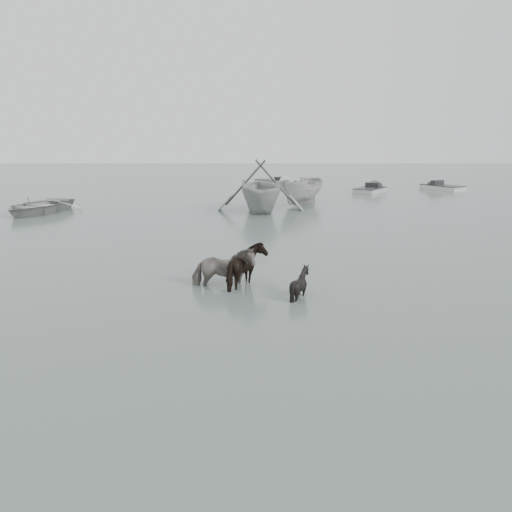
# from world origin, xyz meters

# --- Properties ---
(ground) EXTENTS (140.00, 140.00, 0.00)m
(ground) POSITION_xyz_m (0.00, 0.00, 0.00)
(ground) COLOR #51615B
(ground) RESTS_ON ground
(pony_pinto) EXTENTS (1.95, 1.01, 1.59)m
(pony_pinto) POSITION_xyz_m (-1.67, 1.87, 0.80)
(pony_pinto) COLOR black
(pony_pinto) RESTS_ON ground
(pony_dark) EXTENTS (1.25, 1.45, 1.44)m
(pony_dark) POSITION_xyz_m (-0.93, 1.88, 0.72)
(pony_dark) COLOR black
(pony_dark) RESTS_ON ground
(pony_black) EXTENTS (1.27, 1.21, 1.11)m
(pony_black) POSITION_xyz_m (0.54, 0.88, 0.55)
(pony_black) COLOR black
(pony_black) RESTS_ON ground
(rowboat_lead) EXTENTS (4.74, 5.82, 1.06)m
(rowboat_lead) POSITION_xyz_m (-13.39, 16.40, 0.53)
(rowboat_lead) COLOR #ADAEA9
(rowboat_lead) RESTS_ON ground
(rowboat_trail) EXTENTS (5.41, 6.22, 3.19)m
(rowboat_trail) POSITION_xyz_m (-0.42, 17.10, 1.60)
(rowboat_trail) COLOR #A9ACA9
(rowboat_trail) RESTS_ON ground
(boat_small) EXTENTS (4.11, 5.08, 1.87)m
(boat_small) POSITION_xyz_m (2.32, 20.46, 0.94)
(boat_small) COLOR #A9A9A5
(boat_small) RESTS_ON ground
(skiff_port) EXTENTS (3.80, 4.49, 0.75)m
(skiff_port) POSITION_xyz_m (8.33, 27.10, 0.38)
(skiff_port) COLOR #AEB1AE
(skiff_port) RESTS_ON ground
(skiff_mid) EXTENTS (4.95, 5.66, 0.75)m
(skiff_mid) POSITION_xyz_m (1.10, 33.96, 0.38)
(skiff_mid) COLOR #A3A6A4
(skiff_mid) RESTS_ON ground
(skiff_star) EXTENTS (3.92, 4.98, 0.75)m
(skiff_star) POSITION_xyz_m (14.85, 29.22, 0.38)
(skiff_star) COLOR silver
(skiff_star) RESTS_ON ground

